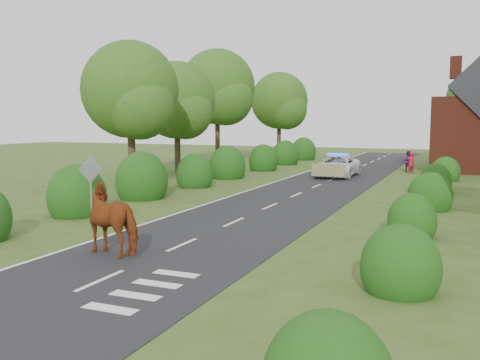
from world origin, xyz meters
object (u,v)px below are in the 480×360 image
at_px(road_sign, 91,179).
at_px(pedestrian_red, 411,163).
at_px(police_van, 337,166).
at_px(pedestrian_purple, 408,161).
at_px(cow, 116,224).

height_order(road_sign, pedestrian_red, road_sign).
distance_m(police_van, pedestrian_purple, 6.82).
bearing_deg(cow, pedestrian_red, 175.69).
bearing_deg(pedestrian_purple, cow, 81.62).
height_order(road_sign, cow, road_sign).
xyz_separation_m(road_sign, pedestrian_purple, (8.96, 25.31, -0.87)).
distance_m(road_sign, pedestrian_purple, 26.86).
height_order(road_sign, police_van, road_sign).
bearing_deg(road_sign, police_van, 76.11).
bearing_deg(police_van, pedestrian_purple, 53.67).
distance_m(cow, pedestrian_purple, 29.34).
distance_m(cow, pedestrian_red, 28.24).
relative_size(cow, police_van, 0.46).
height_order(cow, pedestrian_red, cow).
bearing_deg(pedestrian_purple, police_van, 55.37).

